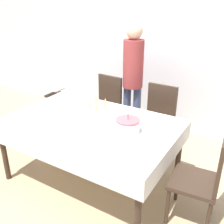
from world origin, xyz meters
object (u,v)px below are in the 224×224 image
at_px(dining_chair_far_right, 158,118).
at_px(champagne_tray, 98,108).
at_px(dining_chair_far_left, 106,106).
at_px(birthday_cake, 128,125).
at_px(plate_stack_main, 83,123).
at_px(gift_bag, 26,131).
at_px(high_chair, 57,100).
at_px(person_standing, 133,73).
at_px(dining_chair_right_end, 205,176).

distance_m(dining_chair_far_right, champagne_tray, 0.90).
bearing_deg(dining_chair_far_right, dining_chair_far_left, -179.98).
xyz_separation_m(birthday_cake, plate_stack_main, (-0.48, -0.11, -0.04)).
distance_m(champagne_tray, gift_bag, 1.50).
height_order(high_chair, gift_bag, high_chair).
xyz_separation_m(birthday_cake, gift_bag, (-1.82, 0.21, -0.67)).
bearing_deg(dining_chair_far_left, dining_chair_far_right, 0.02).
bearing_deg(person_standing, gift_bag, -145.72).
distance_m(dining_chair_far_right, person_standing, 0.72).
relative_size(dining_chair_far_left, high_chair, 1.33).
bearing_deg(champagne_tray, birthday_cake, -22.34).
distance_m(person_standing, gift_bag, 1.81).
bearing_deg(birthday_cake, champagne_tray, 157.66).
xyz_separation_m(dining_chair_right_end, champagne_tray, (-1.28, 0.20, 0.31)).
relative_size(dining_chair_far_left, dining_chair_far_right, 1.00).
xyz_separation_m(dining_chair_far_left, gift_bag, (-0.97, -0.70, -0.37)).
xyz_separation_m(high_chair, gift_bag, (-0.12, -0.59, -0.34)).
distance_m(dining_chair_far_right, high_chair, 1.66).
bearing_deg(dining_chair_far_right, gift_bag, -158.43).
xyz_separation_m(dining_chair_far_right, champagne_tray, (-0.45, -0.71, 0.31)).
relative_size(dining_chair_far_left, person_standing, 0.56).
xyz_separation_m(champagne_tray, person_standing, (-0.03, 0.90, 0.20)).
bearing_deg(champagne_tray, dining_chair_right_end, -8.96).
xyz_separation_m(dining_chair_right_end, birthday_cake, (-0.79, 0.00, 0.30)).
height_order(dining_chair_right_end, plate_stack_main, dining_chair_right_end).
bearing_deg(dining_chair_right_end, birthday_cake, 179.93).
height_order(dining_chair_far_left, gift_bag, dining_chair_far_left).
bearing_deg(gift_bag, dining_chair_far_right, 21.57).
xyz_separation_m(dining_chair_right_end, high_chair, (-2.49, 0.80, -0.03)).
bearing_deg(champagne_tray, plate_stack_main, -87.83).
xyz_separation_m(birthday_cake, person_standing, (-0.52, 1.10, 0.21)).
bearing_deg(dining_chair_far_right, high_chair, -176.10).
xyz_separation_m(champagne_tray, high_chair, (-1.21, 0.60, -0.34)).
bearing_deg(plate_stack_main, high_chair, 143.24).
height_order(person_standing, high_chair, person_standing).
relative_size(dining_chair_far_right, birthday_cake, 3.95).
relative_size(champagne_tray, high_chair, 0.43).
bearing_deg(person_standing, dining_chair_far_left, -150.99).
height_order(plate_stack_main, gift_bag, plate_stack_main).
xyz_separation_m(dining_chair_far_left, plate_stack_main, (0.38, -1.03, 0.25)).
relative_size(dining_chair_far_right, high_chair, 1.33).
xyz_separation_m(dining_chair_far_right, gift_bag, (-1.78, -0.70, -0.37)).
bearing_deg(birthday_cake, gift_bag, 173.48).
xyz_separation_m(champagne_tray, gift_bag, (-1.34, 0.01, -0.68)).
height_order(person_standing, gift_bag, person_standing).
xyz_separation_m(plate_stack_main, gift_bag, (-1.35, 0.32, -0.62)).
bearing_deg(gift_bag, champagne_tray, -0.33).
xyz_separation_m(dining_chair_far_left, high_chair, (-0.85, -0.11, -0.03)).
xyz_separation_m(dining_chair_far_left, person_standing, (0.33, 0.19, 0.51)).
height_order(birthday_cake, plate_stack_main, birthday_cake).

